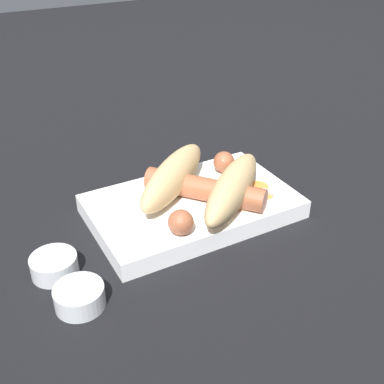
% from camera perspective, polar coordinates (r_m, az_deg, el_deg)
% --- Properties ---
extents(ground_plane, '(3.00, 3.00, 0.00)m').
position_cam_1_polar(ground_plane, '(0.65, 0.00, -2.63)').
color(ground_plane, black).
extents(food_tray, '(0.27, 0.17, 0.03)m').
position_cam_1_polar(food_tray, '(0.65, 0.00, -1.71)').
color(food_tray, white).
rests_on(food_tray, ground_plane).
extents(bread_roll, '(0.22, 0.21, 0.05)m').
position_cam_1_polar(bread_roll, '(0.63, 1.21, 1.21)').
color(bread_roll, tan).
rests_on(bread_roll, food_tray).
extents(sausage, '(0.16, 0.14, 0.03)m').
position_cam_1_polar(sausage, '(0.63, 1.50, 0.34)').
color(sausage, '#9E5638').
rests_on(sausage, food_tray).
extents(pickled_veggies, '(0.08, 0.07, 0.01)m').
position_cam_1_polar(pickled_veggies, '(0.65, 7.43, -0.39)').
color(pickled_veggies, orange).
rests_on(pickled_veggies, food_tray).
extents(condiment_cup_near, '(0.05, 0.05, 0.02)m').
position_cam_1_polar(condiment_cup_near, '(0.57, -16.00, -8.47)').
color(condiment_cup_near, silver).
rests_on(condiment_cup_near, ground_plane).
extents(condiment_cup_far, '(0.05, 0.05, 0.02)m').
position_cam_1_polar(condiment_cup_far, '(0.53, -13.17, -12.10)').
color(condiment_cup_far, silver).
rests_on(condiment_cup_far, ground_plane).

